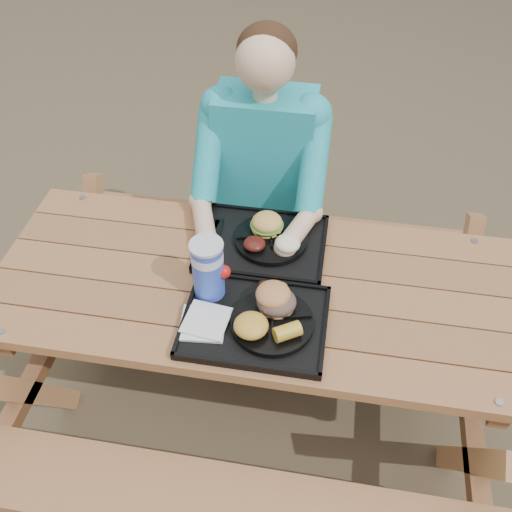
# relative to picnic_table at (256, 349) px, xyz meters

# --- Properties ---
(ground) EXTENTS (60.00, 60.00, 0.00)m
(ground) POSITION_rel_picnic_table_xyz_m (0.00, 0.00, -0.38)
(ground) COLOR #999999
(ground) RESTS_ON ground
(picnic_table) EXTENTS (1.80, 1.49, 0.75)m
(picnic_table) POSITION_rel_picnic_table_xyz_m (0.00, 0.00, 0.00)
(picnic_table) COLOR #999999
(picnic_table) RESTS_ON ground
(tray_near) EXTENTS (0.45, 0.35, 0.02)m
(tray_near) POSITION_rel_picnic_table_xyz_m (0.03, -0.17, 0.39)
(tray_near) COLOR black
(tray_near) RESTS_ON picnic_table
(tray_far) EXTENTS (0.45, 0.35, 0.02)m
(tray_far) POSITION_rel_picnic_table_xyz_m (-0.01, 0.18, 0.39)
(tray_far) COLOR black
(tray_far) RESTS_ON picnic_table
(plate_near) EXTENTS (0.26, 0.26, 0.02)m
(plate_near) POSITION_rel_picnic_table_xyz_m (0.08, -0.18, 0.41)
(plate_near) COLOR black
(plate_near) RESTS_ON tray_near
(plate_far) EXTENTS (0.26, 0.26, 0.02)m
(plate_far) POSITION_rel_picnic_table_xyz_m (0.02, 0.19, 0.41)
(plate_far) COLOR black
(plate_far) RESTS_ON tray_far
(napkin_stack) EXTENTS (0.15, 0.15, 0.02)m
(napkin_stack) POSITION_rel_picnic_table_xyz_m (-0.13, -0.22, 0.40)
(napkin_stack) COLOR silver
(napkin_stack) RESTS_ON tray_near
(soda_cup) EXTENTS (0.10, 0.10, 0.20)m
(soda_cup) POSITION_rel_picnic_table_xyz_m (-0.14, -0.08, 0.50)
(soda_cup) COLOR blue
(soda_cup) RESTS_ON tray_near
(condiment_bbq) EXTENTS (0.05, 0.05, 0.03)m
(condiment_bbq) POSITION_rel_picnic_table_xyz_m (0.04, -0.05, 0.41)
(condiment_bbq) COLOR black
(condiment_bbq) RESTS_ON tray_near
(condiment_mustard) EXTENTS (0.05, 0.05, 0.03)m
(condiment_mustard) POSITION_rel_picnic_table_xyz_m (0.09, -0.04, 0.41)
(condiment_mustard) COLOR yellow
(condiment_mustard) RESTS_ON tray_near
(sandwich) EXTENTS (0.12, 0.12, 0.12)m
(sandwich) POSITION_rel_picnic_table_xyz_m (0.09, -0.12, 0.48)
(sandwich) COLOR #C17B44
(sandwich) RESTS_ON plate_near
(mac_cheese) EXTENTS (0.11, 0.11, 0.05)m
(mac_cheese) POSITION_rel_picnic_table_xyz_m (0.02, -0.23, 0.44)
(mac_cheese) COLOR gold
(mac_cheese) RESTS_ON plate_near
(corn_cob) EXTENTS (0.11, 0.11, 0.05)m
(corn_cob) POSITION_rel_picnic_table_xyz_m (0.13, -0.23, 0.44)
(corn_cob) COLOR gold
(corn_cob) RESTS_ON plate_near
(cutlery_far) EXTENTS (0.04, 0.18, 0.01)m
(cutlery_far) POSITION_rel_picnic_table_xyz_m (-0.18, 0.19, 0.40)
(cutlery_far) COLOR black
(cutlery_far) RESTS_ON tray_far
(burger) EXTENTS (0.11, 0.11, 0.10)m
(burger) POSITION_rel_picnic_table_xyz_m (0.00, 0.23, 0.46)
(burger) COLOR gold
(burger) RESTS_ON plate_far
(baked_beans) EXTENTS (0.08, 0.08, 0.04)m
(baked_beans) POSITION_rel_picnic_table_xyz_m (-0.03, 0.13, 0.43)
(baked_beans) COLOR #4B140F
(baked_beans) RESTS_ON plate_far
(potato_salad) EXTENTS (0.09, 0.09, 0.05)m
(potato_salad) POSITION_rel_picnic_table_xyz_m (0.09, 0.14, 0.44)
(potato_salad) COLOR white
(potato_salad) RESTS_ON plate_far
(diner) EXTENTS (0.48, 0.84, 1.28)m
(diner) POSITION_rel_picnic_table_xyz_m (-0.06, 0.56, 0.27)
(diner) COLOR #1B95BE
(diner) RESTS_ON ground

